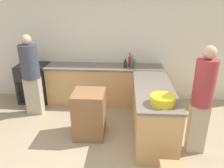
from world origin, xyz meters
The scene contains 14 objects.
ground_plane centered at (0.00, 0.00, 0.00)m, with size 14.00×14.00×0.00m, color tan.
wall_back centered at (0.00, 2.52, 1.35)m, with size 8.00×0.06×2.70m.
counter_back centered at (0.00, 2.19, 0.46)m, with size 2.70×0.62×0.92m.
counter_peninsula centered at (1.01, 0.97, 0.46)m, with size 0.69×1.89×0.92m.
range_oven centered at (-1.71, 2.19, 0.46)m, with size 0.71×0.60×0.93m.
island_table centered at (-0.14, 0.81, 0.43)m, with size 0.55×0.56×0.86m.
mixing_bowl centered at (1.05, 0.33, 0.99)m, with size 0.37×0.37×0.13m.
vinegar_bottle_clear centered at (0.66, 2.32, 1.03)m, with size 0.06×0.06×0.29m.
wine_bottle_dark centered at (0.49, 2.10, 1.00)m, with size 0.07×0.07×0.21m.
water_bottle_blue centered at (0.65, 2.11, 1.03)m, with size 0.06×0.06×0.28m.
olive_oil_bottle centered at (0.71, 2.04, 1.00)m, with size 0.07×0.07×0.21m.
hot_sauce_bottle centered at (0.59, 2.21, 1.04)m, with size 0.07×0.07×0.32m.
person_by_range centered at (-1.47, 1.56, 0.93)m, with size 0.37×0.37×1.73m.
person_at_peninsula centered at (1.67, 0.47, 0.98)m, with size 0.31×0.31×1.78m.
Camera 1 is at (0.49, -2.63, 2.40)m, focal length 35.00 mm.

